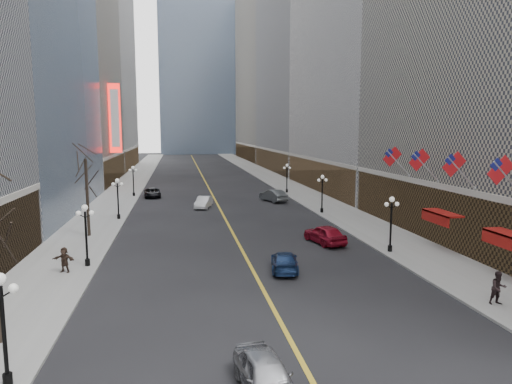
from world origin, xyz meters
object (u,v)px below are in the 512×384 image
object	(u,v)px
streetlamp_west_0	(3,318)
car_sb_near	(284,261)
streetlamp_west_3	(133,178)
car_sb_mid	(325,234)
car_nb_near	(266,375)
car_sb_far	(273,195)
car_nb_far	(153,193)
streetlamp_west_2	(118,194)
streetlamp_west_1	(86,229)
streetlamp_east_1	(391,218)
streetlamp_east_3	(287,175)
car_nb_mid	(204,202)
streetlamp_east_2	(322,190)

from	to	relation	value
streetlamp_west_0	car_sb_near	distance (m)	19.23
streetlamp_west_3	car_sb_mid	size ratio (longest dim) A/B	0.92
car_nb_near	car_sb_far	world-z (taller)	car_sb_far
car_nb_far	streetlamp_west_3	bearing A→B (deg)	156.73
car_nb_far	streetlamp_west_2	bearing A→B (deg)	-104.71
streetlamp_west_1	streetlamp_west_2	size ratio (longest dim) A/B	1.00
streetlamp_east_1	streetlamp_west_1	distance (m)	23.60
streetlamp_west_0	car_nb_far	bearing A→B (deg)	86.86
streetlamp_east_3	car_nb_far	size ratio (longest dim) A/B	0.91
streetlamp_west_1	car_sb_far	distance (m)	34.44
streetlamp_west_0	streetlamp_west_1	world-z (taller)	same
streetlamp_west_1	car_nb_near	xyz separation A→B (m)	(9.80, -18.00, -2.14)
car_sb_mid	streetlamp_west_3	bearing A→B (deg)	-71.67
car_nb_far	streetlamp_west_1	bearing A→B (deg)	-99.97
car_sb_mid	car_sb_far	distance (m)	24.16
car_nb_far	car_sb_mid	size ratio (longest dim) A/B	1.00
car_nb_near	car_sb_near	bearing A→B (deg)	67.35
streetlamp_west_2	car_nb_mid	distance (m)	11.94
streetlamp_west_3	car_sb_near	xyz separation A→B (m)	(14.04, -39.05, -2.24)
streetlamp_west_0	car_nb_far	world-z (taller)	streetlamp_west_0
car_sb_mid	streetlamp_east_2	bearing A→B (deg)	-119.69
streetlamp_east_3	streetlamp_west_2	size ratio (longest dim) A/B	1.00
car_sb_far	car_nb_far	bearing A→B (deg)	-41.63
streetlamp_east_1	car_sb_near	world-z (taller)	streetlamp_east_1
car_nb_far	car_sb_mid	world-z (taller)	car_sb_mid
streetlamp_east_2	streetlamp_west_3	bearing A→B (deg)	142.67
streetlamp_east_1	streetlamp_west_0	size ratio (longest dim) A/B	1.00
streetlamp_west_0	streetlamp_west_1	xyz separation A→B (m)	(0.00, 16.00, 0.00)
streetlamp_east_3	streetlamp_west_3	xyz separation A→B (m)	(-23.60, 0.00, 0.00)
car_nb_near	streetlamp_east_2	bearing A→B (deg)	62.21
streetlamp_east_2	streetlamp_west_3	distance (m)	29.68
streetlamp_east_2	car_nb_near	xyz separation A→B (m)	(-13.80, -36.00, -2.14)
streetlamp_east_1	car_sb_near	size ratio (longest dim) A/B	0.99
car_nb_mid	streetlamp_east_1	bearing A→B (deg)	-45.15
car_nb_mid	car_nb_near	bearing A→B (deg)	-74.56
streetlamp_west_1	streetlamp_west_2	xyz separation A→B (m)	(0.00, 18.00, 0.00)
streetlamp_west_3	car_nb_mid	world-z (taller)	streetlamp_west_3
streetlamp_west_3	car_nb_mid	bearing A→B (deg)	-49.62
streetlamp_west_0	car_nb_near	world-z (taller)	streetlamp_west_0
car_nb_far	streetlamp_east_2	bearing A→B (deg)	-44.83
streetlamp_east_3	streetlamp_west_2	xyz separation A→B (m)	(-23.60, -18.00, 0.00)
streetlamp_west_2	car_nb_mid	xyz separation A→B (m)	(9.80, 6.48, -2.17)
car_sb_near	streetlamp_east_2	bearing A→B (deg)	-103.75
streetlamp_east_2	car_nb_mid	xyz separation A→B (m)	(-13.80, 6.48, -2.17)
car_sb_mid	streetlamp_west_0	bearing A→B (deg)	33.10
streetlamp_west_0	streetlamp_east_2	bearing A→B (deg)	55.23
car_sb_near	streetlamp_west_0	bearing A→B (deg)	53.37
streetlamp_east_1	car_nb_near	bearing A→B (deg)	-127.48
streetlamp_east_2	streetlamp_west_2	distance (m)	23.60
streetlamp_east_2	streetlamp_west_2	world-z (taller)	same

